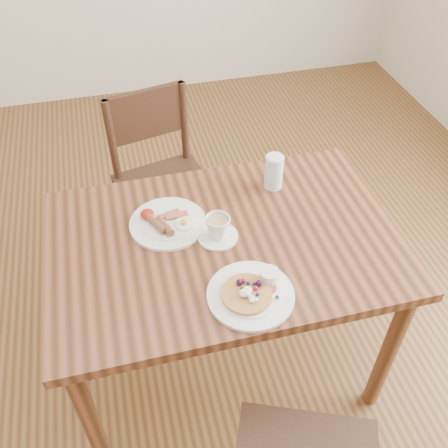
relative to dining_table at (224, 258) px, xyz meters
The scene contains 7 objects.
ground 0.65m from the dining_table, ahead, with size 5.00×5.00×0.00m, color #533017.
dining_table is the anchor object (origin of this frame).
chair_far 0.75m from the dining_table, 99.39° to the left, with size 0.50×0.50×0.88m.
pancake_plate 0.28m from the dining_table, 85.16° to the right, with size 0.27×0.27×0.06m.
breakfast_plate 0.24m from the dining_table, 146.69° to the left, with size 0.27×0.27×0.04m.
teacup_saucer 0.14m from the dining_table, 143.46° to the left, with size 0.14×0.14×0.09m.
water_glass 0.38m from the dining_table, 42.49° to the left, with size 0.07×0.07×0.14m, color silver.
Camera 1 is at (-0.30, -1.16, 1.96)m, focal length 40.00 mm.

